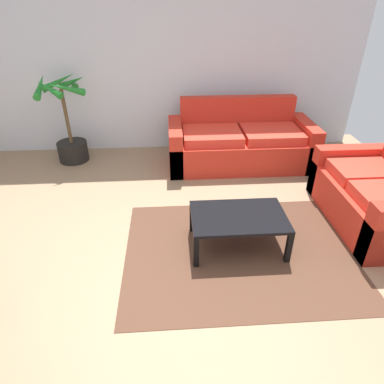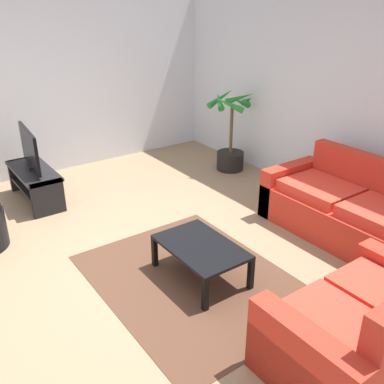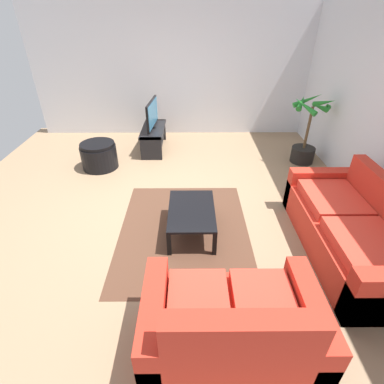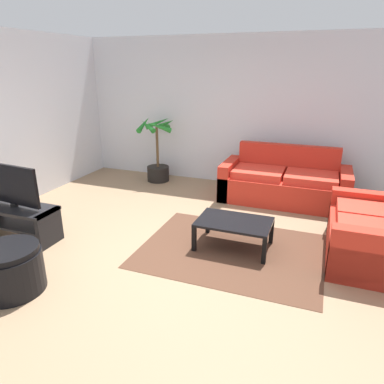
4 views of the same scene
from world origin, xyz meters
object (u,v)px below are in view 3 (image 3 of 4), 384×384
(couch_main, at_px, (351,231))
(couch_loveseat, at_px, (231,327))
(tv, at_px, (152,114))
(coffee_table, at_px, (192,212))
(tv_stand, at_px, (154,135))
(ottoman, at_px, (99,156))
(potted_palm, at_px, (306,138))

(couch_main, bearing_deg, couch_loveseat, -52.34)
(tv, bearing_deg, couch_loveseat, 14.09)
(tv, distance_m, coffee_table, 2.85)
(couch_loveseat, height_order, tv_stand, couch_loveseat)
(couch_main, distance_m, tv_stand, 4.07)
(couch_main, xyz_separation_m, ottoman, (-2.25, -3.56, -0.06))
(ottoman, bearing_deg, potted_palm, 93.26)
(couch_loveseat, relative_size, tv, 1.58)
(tv, bearing_deg, coffee_table, 15.71)
(ottoman, bearing_deg, coffee_table, 41.90)
(couch_main, relative_size, couch_loveseat, 1.43)
(tv_stand, distance_m, coffee_table, 2.82)
(couch_main, bearing_deg, tv_stand, -139.51)
(couch_loveseat, bearing_deg, ottoman, -149.98)
(couch_main, distance_m, coffee_table, 1.91)
(couch_main, distance_m, couch_loveseat, 1.97)
(couch_main, distance_m, tv, 4.09)
(coffee_table, bearing_deg, potted_palm, 134.28)
(coffee_table, relative_size, potted_palm, 0.72)
(couch_loveseat, xyz_separation_m, ottoman, (-3.46, -2.00, -0.06))
(couch_loveseat, distance_m, potted_palm, 4.11)
(couch_main, bearing_deg, coffee_table, -101.39)
(ottoman, bearing_deg, tv_stand, 132.55)
(couch_loveseat, height_order, tv, tv)
(couch_loveseat, xyz_separation_m, tv_stand, (-4.30, -1.08, 0.00))
(couch_loveseat, height_order, coffee_table, couch_loveseat)
(coffee_table, bearing_deg, couch_loveseat, 11.26)
(coffee_table, bearing_deg, couch_main, 78.61)
(tv_stand, bearing_deg, tv, 85.04)
(coffee_table, xyz_separation_m, potted_palm, (-2.09, 2.15, 0.16))
(tv_stand, relative_size, potted_palm, 0.88)
(tv_stand, distance_m, ottoman, 1.25)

